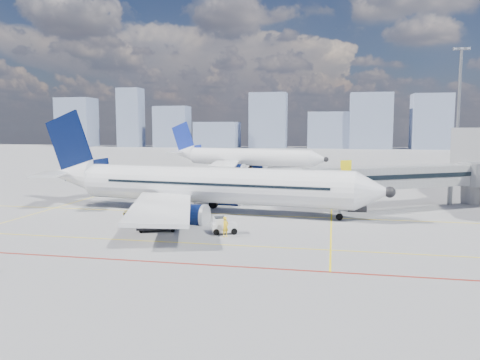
# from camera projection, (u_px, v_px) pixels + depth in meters

# --- Properties ---
(ground) EXTENTS (420.00, 420.00, 0.00)m
(ground) POSITION_uv_depth(u_px,v_px,m) (189.00, 228.00, 46.81)
(ground) COLOR gray
(ground) RESTS_ON ground
(apron_markings) EXTENTS (90.00, 35.12, 0.01)m
(apron_markings) POSITION_uv_depth(u_px,v_px,m) (170.00, 236.00, 43.11)
(apron_markings) COLOR yellow
(apron_markings) RESTS_ON ground
(jet_bridge) EXTENTS (23.55, 15.78, 6.30)m
(jet_bridge) POSITION_uv_depth(u_px,v_px,m) (410.00, 178.00, 58.32)
(jet_bridge) COLOR gray
(jet_bridge) RESTS_ON ground
(floodlight_mast_ne) EXTENTS (3.20, 0.61, 25.45)m
(floodlight_mast_ne) POSITION_uv_depth(u_px,v_px,m) (459.00, 109.00, 91.54)
(floodlight_mast_ne) COLOR slate
(floodlight_mast_ne) RESTS_ON ground
(distant_skyline) EXTENTS (253.72, 15.20, 30.88)m
(distant_skyline) POSITION_uv_depth(u_px,v_px,m) (295.00, 123.00, 231.58)
(distant_skyline) COLOR #7583A2
(distant_skyline) RESTS_ON ground
(main_aircraft) EXTENTS (43.70, 37.98, 12.79)m
(main_aircraft) POSITION_uv_depth(u_px,v_px,m) (198.00, 185.00, 55.44)
(main_aircraft) COLOR silver
(main_aircraft) RESTS_ON ground
(second_aircraft) EXTENTS (39.44, 33.76, 11.74)m
(second_aircraft) POSITION_uv_depth(u_px,v_px,m) (243.00, 157.00, 108.48)
(second_aircraft) COLOR silver
(second_aircraft) RESTS_ON ground
(baggage_tug) EXTENTS (2.66, 2.18, 1.62)m
(baggage_tug) POSITION_uv_depth(u_px,v_px,m) (223.00, 225.00, 44.19)
(baggage_tug) COLOR silver
(baggage_tug) RESTS_ON ground
(cargo_dolly) EXTENTS (4.22, 2.87, 2.12)m
(cargo_dolly) POSITION_uv_depth(u_px,v_px,m) (157.00, 219.00, 45.28)
(cargo_dolly) COLOR black
(cargo_dolly) RESTS_ON ground
(belt_loader) EXTENTS (5.67, 2.91, 2.29)m
(belt_loader) POSITION_uv_depth(u_px,v_px,m) (144.00, 213.00, 51.79)
(belt_loader) COLOR black
(belt_loader) RESTS_ON ground
(ramp_worker) EXTENTS (0.73, 0.81, 1.86)m
(ramp_worker) POSITION_uv_depth(u_px,v_px,m) (225.00, 227.00, 42.83)
(ramp_worker) COLOR yellow
(ramp_worker) RESTS_ON ground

